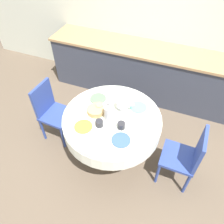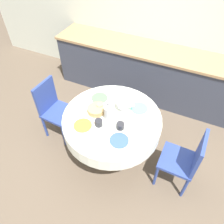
# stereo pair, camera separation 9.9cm
# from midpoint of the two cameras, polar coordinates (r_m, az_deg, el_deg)

# --- Properties ---
(ground_plane) EXTENTS (12.00, 12.00, 0.00)m
(ground_plane) POSITION_cam_midpoint_polar(r_m,az_deg,el_deg) (3.20, 0.90, -10.82)
(ground_plane) COLOR brown
(wall_back) EXTENTS (7.00, 0.05, 2.60)m
(wall_back) POSITION_cam_midpoint_polar(r_m,az_deg,el_deg) (3.77, 13.58, 23.24)
(wall_back) COLOR beige
(wall_back) RESTS_ON ground_plane
(kitchen_counter) EXTENTS (3.24, 0.64, 0.91)m
(kitchen_counter) POSITION_cam_midpoint_polar(r_m,az_deg,el_deg) (3.88, 10.14, 10.10)
(kitchen_counter) COLOR #383D4C
(kitchen_counter) RESTS_ON ground_plane
(dining_table) EXTENTS (1.19, 1.19, 0.78)m
(dining_table) POSITION_cam_midpoint_polar(r_m,az_deg,el_deg) (2.68, 1.06, -3.14)
(dining_table) COLOR tan
(dining_table) RESTS_ON ground_plane
(chair_left) EXTENTS (0.41, 0.41, 0.90)m
(chair_left) POSITION_cam_midpoint_polar(r_m,az_deg,el_deg) (2.71, 19.64, -11.61)
(chair_left) COLOR #2D428E
(chair_left) RESTS_ON ground_plane
(chair_right) EXTENTS (0.42, 0.42, 0.90)m
(chair_right) POSITION_cam_midpoint_polar(r_m,az_deg,el_deg) (3.19, -14.08, 1.15)
(chair_right) COLOR #2D428E
(chair_right) RESTS_ON ground_plane
(plate_near_left) EXTENTS (0.21, 0.21, 0.01)m
(plate_near_left) POSITION_cam_midpoint_polar(r_m,az_deg,el_deg) (2.50, -6.53, -3.51)
(plate_near_left) COLOR orange
(plate_near_left) RESTS_ON dining_table
(cup_near_left) EXTENTS (0.09, 0.09, 0.08)m
(cup_near_left) POSITION_cam_midpoint_polar(r_m,az_deg,el_deg) (2.47, -2.35, -2.84)
(cup_near_left) COLOR #28282D
(cup_near_left) RESTS_ON dining_table
(plate_near_right) EXTENTS (0.21, 0.21, 0.01)m
(plate_near_right) POSITION_cam_midpoint_polar(r_m,az_deg,el_deg) (2.36, 3.10, -7.45)
(plate_near_right) COLOR #3856AD
(plate_near_right) RESTS_ON dining_table
(cup_near_right) EXTENTS (0.09, 0.09, 0.08)m
(cup_near_right) POSITION_cam_midpoint_polar(r_m,az_deg,el_deg) (2.45, 3.36, -3.65)
(cup_near_right) COLOR #28282D
(cup_near_right) RESTS_ON dining_table
(plate_far_left) EXTENTS (0.21, 0.21, 0.01)m
(plate_far_left) POSITION_cam_midpoint_polar(r_m,az_deg,el_deg) (2.82, -2.25, 3.68)
(plate_far_left) COLOR #5BA85B
(plate_far_left) RESTS_ON dining_table
(cup_far_left) EXTENTS (0.09, 0.09, 0.08)m
(cup_far_left) POSITION_cam_midpoint_polar(r_m,az_deg,el_deg) (2.66, -2.10, 1.44)
(cup_far_left) COLOR #DBB766
(cup_far_left) RESTS_ON dining_table
(plate_far_right) EXTENTS (0.21, 0.21, 0.01)m
(plate_far_right) POSITION_cam_midpoint_polar(r_m,az_deg,el_deg) (2.71, 8.19, 0.97)
(plate_far_right) COLOR #60BCB7
(plate_far_right) RESTS_ON dining_table
(cup_far_right) EXTENTS (0.09, 0.09, 0.08)m
(cup_far_right) POSITION_cam_midpoint_polar(r_m,az_deg,el_deg) (2.66, 4.16, 1.48)
(cup_far_right) COLOR white
(cup_far_right) RESTS_ON dining_table
(coffee_carafe) EXTENTS (0.11, 0.11, 0.26)m
(coffee_carafe) POSITION_cam_midpoint_polar(r_m,az_deg,el_deg) (2.49, 0.28, 0.11)
(coffee_carafe) COLOR #B2B2B7
(coffee_carafe) RESTS_ON dining_table
(teapot) EXTENTS (0.23, 0.17, 0.22)m
(teapot) POSITION_cam_midpoint_polar(r_m,az_deg,el_deg) (2.62, 4.01, 2.22)
(teapot) COLOR white
(teapot) RESTS_ON dining_table
(bread_basket) EXTENTS (0.21, 0.21, 0.07)m
(bread_basket) POSITION_cam_midpoint_polar(r_m,az_deg,el_deg) (2.62, -3.07, 0.54)
(bread_basket) COLOR tan
(bread_basket) RESTS_ON dining_table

